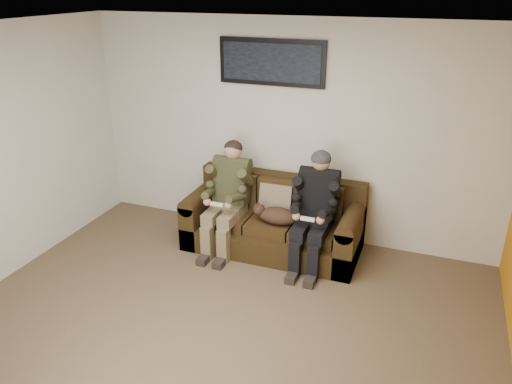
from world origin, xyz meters
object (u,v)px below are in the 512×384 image
at_px(person_right, 315,204).
at_px(cat, 276,215).
at_px(sofa, 275,222).
at_px(person_left, 228,191).
at_px(framed_poster, 271,62).

distance_m(person_right, cat, 0.48).
height_order(sofa, cat, sofa).
bearing_deg(person_right, person_left, -179.98).
height_order(person_right, cat, person_right).
bearing_deg(cat, person_left, 177.78).
relative_size(cat, framed_poster, 0.53).
distance_m(person_left, framed_poster, 1.54).
height_order(sofa, person_right, person_right).
bearing_deg(person_left, framed_poster, 60.40).
bearing_deg(person_right, framed_poster, 142.01).
height_order(sofa, framed_poster, framed_poster).
distance_m(person_left, person_right, 1.04).
xyz_separation_m(person_left, framed_poster, (0.32, 0.56, 1.40)).
xyz_separation_m(sofa, framed_poster, (-0.20, 0.39, 1.79)).
distance_m(sofa, framed_poster, 1.84).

